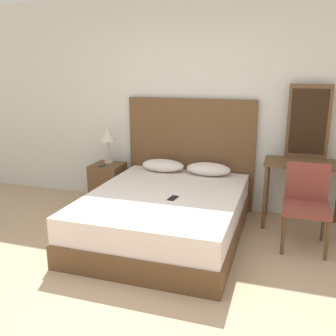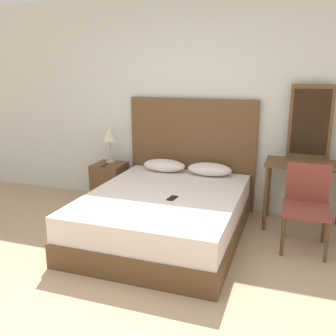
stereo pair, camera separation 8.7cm
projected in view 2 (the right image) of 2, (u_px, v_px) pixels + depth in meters
The scene contains 13 objects.
ground_plane at pixel (112, 309), 2.89m from camera, with size 16.00×16.00×0.00m, color tan.
wall_back at pixel (198, 105), 4.82m from camera, with size 10.00×0.06×2.70m.
bed at pixel (165, 215), 4.09m from camera, with size 1.60×2.05×0.51m.
headboard at pixel (191, 154), 4.93m from camera, with size 1.68×0.05×1.43m.
pillow_left at pixel (164, 165), 4.85m from camera, with size 0.56×0.30×0.16m.
pillow_right at pixel (210, 169), 4.66m from camera, with size 0.56×0.30×0.16m.
phone_on_bed at pixel (172, 198), 3.84m from camera, with size 0.09×0.16×0.01m.
nightstand at pixel (110, 184), 5.12m from camera, with size 0.40×0.41×0.56m.
table_lamp at pixel (110, 135), 5.03m from camera, with size 0.21×0.21×0.49m.
phone_on_nightstand at pixel (103, 165), 4.96m from camera, with size 0.11×0.16×0.01m.
vanity_desk at pixel (306, 175), 4.24m from camera, with size 0.90×0.52×0.77m.
vanity_mirror at pixel (310, 122), 4.31m from camera, with size 0.48×0.03×0.86m.
chair at pixel (307, 201), 3.82m from camera, with size 0.46×0.50×0.85m.
Camera 2 is at (1.23, -2.23, 1.79)m, focal length 40.00 mm.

